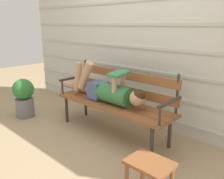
{
  "coord_description": "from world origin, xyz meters",
  "views": [
    {
      "loc": [
        1.98,
        -1.92,
        1.41
      ],
      "look_at": [
        0.0,
        0.18,
        0.61
      ],
      "focal_mm": 37.7,
      "sensor_mm": 36.0,
      "label": 1
    }
  ],
  "objects_px": {
    "park_bench": "(116,98)",
    "footstool": "(149,169)",
    "reclining_person": "(106,90)",
    "potted_plant": "(24,97)"
  },
  "relations": [
    {
      "from": "footstool",
      "to": "park_bench",
      "type": "bearing_deg",
      "value": 145.13
    },
    {
      "from": "potted_plant",
      "to": "park_bench",
      "type": "bearing_deg",
      "value": 22.1
    },
    {
      "from": "footstool",
      "to": "potted_plant",
      "type": "bearing_deg",
      "value": 176.41
    },
    {
      "from": "reclining_person",
      "to": "potted_plant",
      "type": "bearing_deg",
      "value": -159.07
    },
    {
      "from": "park_bench",
      "to": "footstool",
      "type": "height_order",
      "value": "park_bench"
    },
    {
      "from": "reclining_person",
      "to": "potted_plant",
      "type": "distance_m",
      "value": 1.43
    },
    {
      "from": "park_bench",
      "to": "footstool",
      "type": "xyz_separation_m",
      "value": [
        1.04,
        -0.73,
        -0.22
      ]
    },
    {
      "from": "reclining_person",
      "to": "footstool",
      "type": "relative_size",
      "value": 4.47
    },
    {
      "from": "reclining_person",
      "to": "footstool",
      "type": "height_order",
      "value": "reclining_person"
    },
    {
      "from": "footstool",
      "to": "potted_plant",
      "type": "relative_size",
      "value": 0.61
    }
  ]
}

